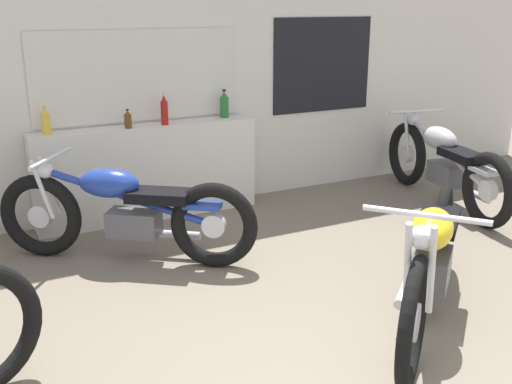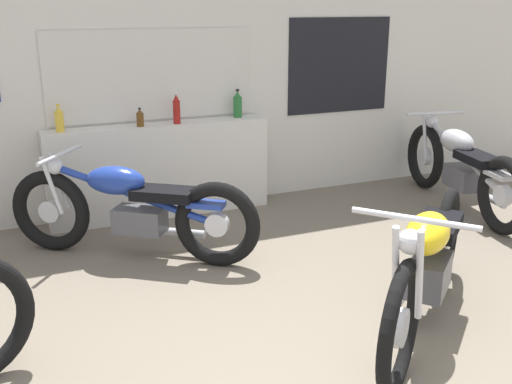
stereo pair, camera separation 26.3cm
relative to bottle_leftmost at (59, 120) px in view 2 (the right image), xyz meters
name	(u,v)px [view 2 (the right image)]	position (x,y,z in m)	size (l,w,h in m)	color
wall_back	(144,63)	(0.80, 0.18, 0.42)	(10.00, 0.07, 2.80)	silver
sill_counter	(161,170)	(0.85, 0.00, -0.54)	(2.05, 0.28, 0.87)	silver
bottle_leftmost	(59,120)	(0.00, 0.00, 0.00)	(0.07, 0.07, 0.24)	gold
bottle_left_center	(140,118)	(0.68, -0.04, -0.03)	(0.06, 0.06, 0.17)	#5B3814
bottle_center	(177,109)	(1.02, -0.04, 0.02)	(0.07, 0.07, 0.29)	maroon
bottle_right_center	(238,105)	(1.64, 0.04, 0.01)	(0.08, 0.08, 0.27)	#23662D
motorcycle_silver	(460,167)	(3.56, -0.95, -0.56)	(0.67, 2.06, 0.85)	black
motorcycle_blue	(131,209)	(0.39, -0.89, -0.58)	(1.72, 1.29, 0.82)	black
motorcycle_yellow	(427,264)	(1.79, -2.68, -0.54)	(1.60, 1.38, 0.91)	black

